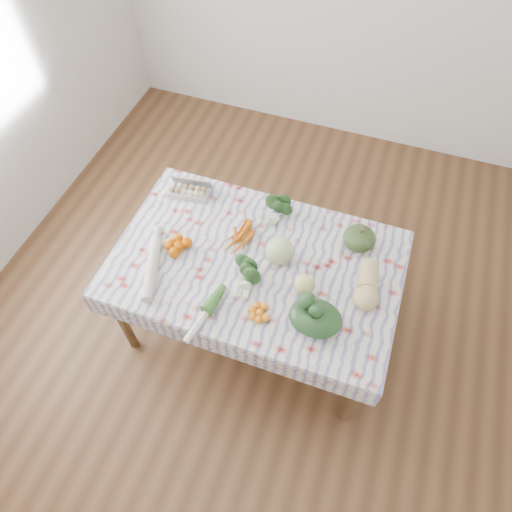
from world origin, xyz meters
TOP-DOWN VIEW (x-y plane):
  - ground at (0.00, 0.00)m, footprint 4.50×4.50m
  - dining_table at (0.00, 0.00)m, footprint 1.60×1.00m
  - tablecloth at (0.00, 0.00)m, footprint 1.66×1.06m
  - egg_carton at (-0.58, 0.34)m, footprint 0.27×0.14m
  - carrot_bunch at (-0.15, 0.12)m, footprint 0.25×0.24m
  - kale_bunch at (0.01, 0.37)m, footprint 0.17×0.16m
  - kabocha_squash at (0.53, 0.32)m, footprint 0.22×0.22m
  - cabbage at (0.12, 0.06)m, footprint 0.18×0.18m
  - butternut_squash at (0.64, 0.02)m, footprint 0.17×0.31m
  - orange_cluster at (-0.46, -0.07)m, footprint 0.27×0.27m
  - broccoli at (0.00, -0.14)m, footprint 0.18×0.18m
  - mandarin_cluster at (0.13, -0.31)m, footprint 0.20×0.20m
  - grapefruit at (0.31, -0.09)m, footprint 0.13×0.13m
  - spinach_bag at (0.42, -0.27)m, footprint 0.30×0.25m
  - daikon at (-0.53, -0.25)m, footprint 0.21×0.44m
  - leek at (-0.14, -0.42)m, footprint 0.10×0.36m

SIDE VIEW (x-z plane):
  - ground at x=0.00m, z-range 0.00..0.00m
  - dining_table at x=0.00m, z-range 0.30..1.05m
  - tablecloth at x=0.00m, z-range 0.75..0.76m
  - leek at x=-0.14m, z-range 0.76..0.80m
  - carrot_bunch at x=-0.15m, z-range 0.76..0.80m
  - mandarin_cluster at x=0.13m, z-range 0.76..0.81m
  - daikon at x=-0.53m, z-range 0.76..0.83m
  - orange_cluster at x=-0.46m, z-range 0.76..0.83m
  - egg_carton at x=-0.58m, z-range 0.76..0.83m
  - grapefruit at x=0.31m, z-range 0.76..0.87m
  - broccoli at x=0.00m, z-range 0.76..0.88m
  - spinach_bag at x=0.42m, z-range 0.76..0.89m
  - kabocha_squash at x=0.53m, z-range 0.76..0.89m
  - kale_bunch at x=0.01m, z-range 0.76..0.90m
  - butternut_squash at x=0.64m, z-range 0.76..0.90m
  - cabbage at x=0.12m, z-range 0.76..0.92m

